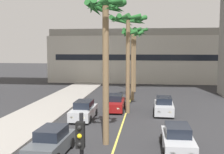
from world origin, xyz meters
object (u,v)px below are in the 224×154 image
Objects in this scene: palm_tree_mid_median at (106,28)px; palm_tree_far_median at (135,39)px; car_queue_fifth at (115,103)px; car_queue_front at (178,139)px; car_queue_fourth at (164,106)px; car_queue_second at (51,143)px; palm_tree_near_median at (133,46)px; car_queue_third at (84,111)px; palm_tree_farthest_median at (128,31)px.

palm_tree_mid_median is 22.02m from palm_tree_far_median.
palm_tree_mid_median is at bearing -86.69° from car_queue_fifth.
car_queue_front and car_queue_fourth have the same top height.
car_queue_second is at bearing -100.73° from car_queue_fifth.
car_queue_front is 0.99× the size of car_queue_fifth.
car_queue_fifth is 0.50× the size of palm_tree_near_median.
car_queue_third is 7.50m from car_queue_fourth.
palm_tree_near_median is at bearing 89.30° from palm_tree_farthest_median.
palm_tree_near_median is at bearing 102.28° from car_queue_front.
car_queue_fourth is at bearing -75.64° from palm_tree_far_median.
car_queue_second is 0.45× the size of palm_tree_farthest_median.
car_queue_front is 9.93m from car_queue_third.
car_queue_front is 7.93m from palm_tree_mid_median.
palm_tree_near_median reaches higher than car_queue_front.
palm_tree_mid_median reaches higher than palm_tree_far_median.
car_queue_fourth is (6.94, 11.10, 0.00)m from car_queue_second.
palm_tree_far_median is (0.76, 22.01, 0.07)m from palm_tree_mid_median.
palm_tree_near_median is 0.92× the size of palm_tree_far_median.
car_queue_front is 9.64m from car_queue_fourth.
car_queue_third is at bearing 136.59° from car_queue_front.
car_queue_fifth is 0.46× the size of palm_tree_far_median.
car_queue_fifth is (2.27, 11.98, 0.00)m from car_queue_second.
car_queue_front is at bearing -64.91° from car_queue_fifth.
palm_tree_near_median reaches higher than car_queue_fourth.
car_queue_fourth is at bearing -10.69° from car_queue_fifth.
palm_tree_farthest_median reaches higher than car_queue_second.
palm_tree_far_median is (3.61, 15.89, 6.66)m from car_queue_third.
car_queue_fifth is at bearing 58.27° from car_queue_third.
palm_tree_mid_median reaches higher than palm_tree_near_median.
car_queue_second is at bearing -142.71° from palm_tree_mid_median.
palm_tree_near_median is 6.49m from palm_tree_far_median.
palm_tree_farthest_median reaches higher than palm_tree_near_median.
palm_tree_farthest_median is at bearing 37.98° from car_queue_third.
palm_tree_mid_median is (2.84, 2.16, 6.59)m from car_queue_second.
car_queue_front is 7.34m from car_queue_second.
car_queue_fifth is 7.09m from palm_tree_farthest_median.
palm_tree_far_median reaches higher than car_queue_second.
car_queue_fourth is 0.45× the size of palm_tree_mid_median.
car_queue_fifth is (2.29, 3.70, 0.00)m from car_queue_third.
car_queue_fifth is at bearing -103.42° from palm_tree_near_median.
palm_tree_far_median is at bearing 77.20° from car_queue_third.
palm_tree_near_median is 0.90× the size of palm_tree_mid_median.
car_queue_fourth is at bearing 57.99° from car_queue_second.
palm_tree_farthest_median is (-3.37, -0.02, 6.91)m from car_queue_fourth.
car_queue_fourth is at bearing 22.04° from car_queue_third.
car_queue_fifth is 13.95m from palm_tree_far_median.
palm_tree_near_median is (-3.29, 6.66, 5.64)m from car_queue_fourth.
palm_tree_far_median is (-3.35, 13.07, 6.66)m from car_queue_fourth.
palm_tree_farthest_median is (3.58, 2.80, 6.91)m from car_queue_third.
car_queue_fifth is at bearing 145.18° from palm_tree_farthest_median.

